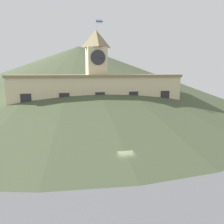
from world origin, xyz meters
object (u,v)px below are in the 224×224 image
(street_lamp_left, at_px, (103,122))
(car_red_sedan, at_px, (36,154))
(street_lamp_right, at_px, (40,127))
(street_lamp_center, at_px, (159,120))
(pedestrian, at_px, (57,142))
(car_blue_van, at_px, (138,148))
(car_green_wagon, at_px, (182,145))

(street_lamp_left, xyz_separation_m, car_red_sedan, (-13.93, -9.97, -2.91))
(street_lamp_right, height_order, street_lamp_left, street_lamp_left)
(street_lamp_center, bearing_deg, street_lamp_left, 180.00)
(street_lamp_right, distance_m, pedestrian, 5.89)
(street_lamp_right, bearing_deg, car_red_sedan, -93.03)
(street_lamp_center, height_order, car_red_sedan, street_lamp_center)
(car_blue_van, bearing_deg, pedestrian, -26.86)
(street_lamp_center, relative_size, car_blue_van, 0.88)
(street_lamp_right, relative_size, car_green_wagon, 0.94)
(car_green_wagon, relative_size, car_red_sedan, 1.02)
(car_blue_van, bearing_deg, street_lamp_right, -33.85)
(pedestrian, bearing_deg, street_lamp_center, -25.82)
(street_lamp_center, relative_size, pedestrian, 2.48)
(street_lamp_right, relative_size, pedestrian, 2.39)
(street_lamp_left, bearing_deg, car_blue_van, -71.99)
(pedestrian, bearing_deg, street_lamp_left, -13.12)
(street_lamp_center, distance_m, car_blue_van, 15.29)
(car_blue_van, height_order, car_red_sedan, car_blue_van)
(street_lamp_right, height_order, car_green_wagon, street_lamp_right)
(car_green_wagon, bearing_deg, street_lamp_center, 89.60)
(street_lamp_center, height_order, pedestrian, street_lamp_center)
(street_lamp_center, distance_m, car_red_sedan, 28.98)
(pedestrian, bearing_deg, street_lamp_right, 87.73)
(car_green_wagon, bearing_deg, car_blue_van, -174.31)
(car_blue_van, bearing_deg, car_green_wagon, -174.32)
(street_lamp_right, distance_m, car_green_wagon, 28.69)
(car_green_wagon, xyz_separation_m, pedestrian, (-23.23, 6.66, 0.28))
(street_lamp_right, height_order, pedestrian, street_lamp_right)
(street_lamp_left, bearing_deg, street_lamp_right, 180.00)
(car_red_sedan, distance_m, pedestrian, 6.56)
(street_lamp_right, relative_size, car_blue_van, 0.85)
(car_blue_van, relative_size, pedestrian, 2.81)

